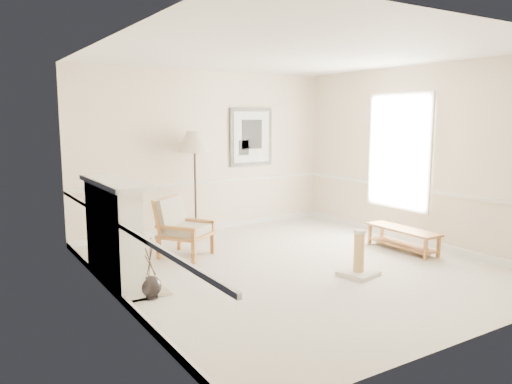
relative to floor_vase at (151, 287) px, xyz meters
The scene contains 8 objects.
ground 2.16m from the floor_vase, ahead, with size 5.50×5.50×0.00m, color silver.
room 2.88m from the floor_vase, ahead, with size 5.04×5.54×2.92m.
fireplace 0.90m from the floor_vase, 104.98° to the left, with size 0.64×1.64×1.31m.
floor_vase is the anchor object (origin of this frame).
armchair 1.84m from the floor_vase, 55.67° to the left, with size 0.95×0.96×0.88m.
floor_lamp 3.41m from the floor_vase, 55.01° to the left, with size 0.69×0.69×1.84m.
bench 4.08m from the floor_vase, ahead, with size 0.39×1.25×0.36m.
scratching_post 2.70m from the floor_vase, 13.93° to the right, with size 0.51×0.51×0.61m.
Camera 1 is at (-4.05, -5.43, 2.06)m, focal length 35.00 mm.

